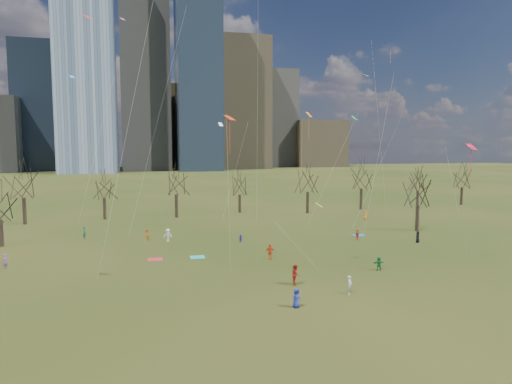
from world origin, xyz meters
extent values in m
plane|color=black|center=(0.00, 0.00, 0.00)|extent=(500.00, 500.00, 0.00)
cube|color=slate|center=(-35.00, 190.00, 59.00)|extent=(26.00, 26.00, 118.00)
cube|color=slate|center=(-8.00, 205.00, 47.50)|extent=(24.00, 24.00, 95.00)
cube|color=#384C66|center=(18.00, 195.00, 52.50)|extent=(22.00, 22.00, 105.00)
cube|color=#726347|center=(45.00, 215.00, 36.00)|extent=(28.00, 28.00, 72.00)
cube|color=#384C66|center=(-60.00, 220.00, 32.50)|extent=(25.00, 25.00, 65.00)
cube|color=slate|center=(70.00, 230.00, 29.00)|extent=(22.00, 22.00, 58.00)
cube|color=#726347|center=(5.00, 240.00, 24.00)|extent=(30.00, 30.00, 48.00)
cube|color=#726347|center=(95.00, 225.00, 14.00)|extent=(30.00, 28.00, 28.00)
cylinder|color=black|center=(-31.00, 39.00, 2.14)|extent=(0.55, 0.55, 4.28)
cylinder|color=black|center=(-19.00, 41.00, 1.80)|extent=(0.52, 0.52, 3.60)
cylinder|color=black|center=(-7.00, 40.00, 2.02)|extent=(0.54, 0.54, 4.05)
cylinder|color=black|center=(5.00, 43.00, 1.69)|extent=(0.51, 0.51, 3.38)
cylinder|color=black|center=(17.00, 39.00, 1.98)|extent=(0.54, 0.54, 3.96)
cylinder|color=black|center=(29.00, 41.00, 2.07)|extent=(0.54, 0.54, 4.14)
cylinder|color=black|center=(41.00, 40.00, 1.75)|extent=(0.52, 0.52, 3.51)
cylinder|color=black|center=(53.00, 42.00, 1.87)|extent=(0.53, 0.53, 3.74)
cylinder|color=black|center=(-30.00, 22.00, 1.69)|extent=(0.51, 0.51, 3.38)
cylinder|color=black|center=(26.00, 18.00, 1.91)|extent=(0.53, 0.53, 3.83)
cube|color=teal|center=(-7.24, 10.28, 0.01)|extent=(1.60, 1.50, 0.03)
cube|color=blue|center=(16.18, 17.22, 0.01)|extent=(1.60, 1.50, 0.03)
cube|color=#BA2532|center=(-11.87, 10.43, 0.01)|extent=(1.60, 1.50, 0.03)
imported|color=navy|center=(-1.97, -7.66, 0.75)|extent=(0.86, 0.72, 1.51)
imported|color=silver|center=(3.46, -5.77, 0.79)|extent=(0.68, 0.68, 1.59)
imported|color=#AA2318|center=(0.00, -2.09, 0.93)|extent=(0.99, 1.10, 1.85)
imported|color=red|center=(0.30, 7.06, 0.88)|extent=(1.11, 0.67, 1.76)
imported|color=#186D35|center=(9.66, 0.30, 0.70)|extent=(1.30, 0.44, 1.40)
imported|color=black|center=(21.27, 10.85, 0.75)|extent=(0.85, 0.85, 1.50)
imported|color=#854C98|center=(-26.77, 10.55, 0.75)|extent=(0.56, 0.65, 1.49)
imported|color=#2E25A1|center=(-0.82, 16.68, 0.51)|extent=(0.63, 0.63, 1.03)
imported|color=white|center=(-9.85, 19.84, 0.84)|extent=(1.23, 0.96, 1.68)
imported|color=red|center=(14.50, 14.30, 0.71)|extent=(0.90, 0.71, 1.43)
imported|color=orange|center=(23.99, 29.80, 0.74)|extent=(0.67, 0.83, 1.48)
imported|color=#176846|center=(-20.54, 24.21, 0.86)|extent=(0.61, 0.74, 1.73)
imported|color=orange|center=(-12.52, 20.96, 0.77)|extent=(0.89, 0.94, 1.54)
plane|color=red|center=(-5.91, -1.71, 14.77)|extent=(1.35, 1.33, 0.45)
cylinder|color=silver|center=(-6.51, -4.10, 8.08)|extent=(1.22, 4.79, 13.37)
cylinder|color=red|center=(-5.91, -1.71, 13.11)|extent=(0.04, 0.04, 2.70)
plane|color=yellow|center=(12.43, 8.96, 20.55)|extent=(0.87, 0.85, 0.28)
cylinder|color=silver|center=(13.24, 7.35, 10.97)|extent=(1.64, 3.25, 19.15)
plane|color=red|center=(19.13, -0.70, 12.34)|extent=(1.16, 1.01, 0.58)
cylinder|color=silver|center=(16.38, -2.30, 6.87)|extent=(5.52, 3.21, 10.94)
cylinder|color=red|center=(19.13, -0.70, 10.44)|extent=(0.04, 0.04, 3.15)
plane|color=#FF5DC3|center=(-14.73, 18.55, 27.50)|extent=(0.92, 0.91, 0.35)
cylinder|color=silver|center=(-11.32, 14.95, 14.45)|extent=(6.84, 7.23, 26.10)
cylinder|color=silver|center=(2.82, 21.88, 18.87)|extent=(1.20, 5.29, 34.94)
plane|color=green|center=(13.99, 14.88, 16.05)|extent=(1.16, 1.12, 0.59)
cylinder|color=silver|center=(15.09, 11.07, 8.73)|extent=(2.22, 7.62, 14.66)
plane|color=#3797EA|center=(-21.85, 28.60, 21.92)|extent=(1.08, 1.02, 0.44)
cylinder|color=silver|center=(-18.98, 26.87, 11.66)|extent=(5.75, 3.49, 20.53)
plane|color=orange|center=(9.59, 19.75, 16.74)|extent=(1.34, 1.30, 0.75)
cylinder|color=silver|center=(12.12, 17.44, 9.07)|extent=(5.08, 4.64, 15.35)
cylinder|color=orange|center=(9.59, 19.75, 14.92)|extent=(0.04, 0.04, 3.00)
plane|color=#C2E223|center=(1.86, -2.72, 7.24)|extent=(0.86, 0.92, 0.38)
cylinder|color=silver|center=(-1.36, -6.48, 4.32)|extent=(6.45, 7.54, 5.85)
plane|color=red|center=(-16.97, -1.03, 22.41)|extent=(1.20, 1.20, 0.40)
cylinder|color=silver|center=(-14.57, -4.38, 11.91)|extent=(4.84, 6.73, 21.02)
plane|color=#FF5D8E|center=(27.22, 28.66, 28.58)|extent=(0.91, 0.89, 0.29)
cylinder|color=silver|center=(24.39, 26.71, 14.99)|extent=(5.69, 3.91, 27.19)
cylinder|color=#FF5D8E|center=(27.22, 28.66, 27.18)|extent=(0.04, 0.04, 2.40)
plane|color=white|center=(-2.00, 23.91, 15.45)|extent=(0.94, 0.80, 0.52)
cylinder|color=silver|center=(-0.94, 20.12, 8.43)|extent=(2.15, 7.60, 14.06)
camera|label=1|loc=(-13.62, -39.78, 12.37)|focal=32.00mm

